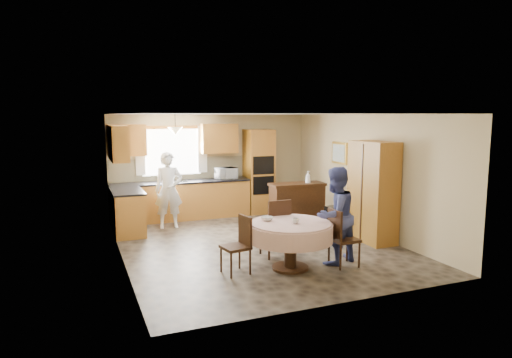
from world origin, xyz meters
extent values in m
cube|color=brown|center=(0.00, 0.00, 0.00)|extent=(5.00, 6.00, 0.01)
cube|color=white|center=(0.00, 0.00, 2.50)|extent=(5.00, 6.00, 0.01)
cube|color=tan|center=(0.00, 3.00, 1.25)|extent=(5.00, 0.02, 2.50)
cube|color=tan|center=(0.00, -3.00, 1.25)|extent=(5.00, 0.02, 2.50)
cube|color=tan|center=(-2.50, 0.00, 1.25)|extent=(0.02, 6.00, 2.50)
cube|color=tan|center=(2.50, 0.00, 1.25)|extent=(0.02, 6.00, 2.50)
cube|color=white|center=(-1.00, 2.98, 1.60)|extent=(1.40, 0.03, 1.10)
cube|color=white|center=(-1.75, 2.93, 1.65)|extent=(0.22, 0.02, 1.15)
cube|color=white|center=(-0.25, 2.93, 1.65)|extent=(0.22, 0.02, 1.15)
cube|color=orange|center=(-0.85, 2.70, 0.44)|extent=(3.30, 0.60, 0.88)
cube|color=black|center=(-0.85, 2.70, 0.90)|extent=(3.30, 0.64, 0.04)
cube|color=orange|center=(-2.20, 1.80, 0.44)|extent=(0.60, 1.20, 0.88)
cube|color=black|center=(-2.20, 1.80, 0.90)|extent=(0.64, 1.20, 0.04)
cube|color=beige|center=(-0.85, 2.99, 1.18)|extent=(3.30, 0.02, 0.55)
cube|color=#C37F30|center=(-2.05, 2.83, 1.91)|extent=(0.85, 0.33, 0.72)
cube|color=#C37F30|center=(0.15, 2.83, 1.91)|extent=(0.90, 0.33, 0.72)
cube|color=#C37F30|center=(-2.33, 1.80, 1.91)|extent=(0.33, 1.20, 0.72)
cube|color=orange|center=(1.15, 2.69, 1.06)|extent=(0.66, 0.62, 2.12)
cube|color=black|center=(1.15, 2.38, 1.25)|extent=(0.56, 0.01, 0.45)
cube|color=black|center=(1.15, 2.38, 0.75)|extent=(0.56, 0.01, 0.45)
cone|color=beige|center=(-1.00, 2.50, 2.12)|extent=(0.36, 0.36, 0.18)
cube|color=#3C2210|center=(1.47, 1.17, 0.45)|extent=(1.27, 0.56, 0.90)
cube|color=black|center=(1.87, 0.13, 0.29)|extent=(0.45, 0.34, 0.59)
cube|color=orange|center=(2.22, -0.60, 0.99)|extent=(0.52, 1.04, 1.98)
cylinder|color=#3C2210|center=(-0.02, -1.51, 0.35)|extent=(0.20, 0.20, 0.71)
cylinder|color=#3C2210|center=(-0.02, -1.51, 0.02)|extent=(0.60, 0.60, 0.04)
cylinder|color=beige|center=(-0.02, -1.51, 0.75)|extent=(1.29, 1.29, 0.05)
cylinder|color=beige|center=(-0.02, -1.51, 0.61)|extent=(1.35, 1.35, 0.28)
cube|color=#3C2210|center=(-0.92, -1.38, 0.42)|extent=(0.45, 0.45, 0.05)
cube|color=#3C2210|center=(-0.74, -1.35, 0.67)|extent=(0.10, 0.38, 0.47)
cylinder|color=#3C2210|center=(-1.08, -1.55, 0.20)|extent=(0.03, 0.03, 0.40)
cylinder|color=#3C2210|center=(-0.75, -1.55, 0.20)|extent=(0.03, 0.03, 0.40)
cylinder|color=#3C2210|center=(-1.08, -1.21, 0.20)|extent=(0.03, 0.03, 0.40)
cylinder|color=#3C2210|center=(-0.75, -1.21, 0.20)|extent=(0.03, 0.03, 0.40)
cube|color=#3C2210|center=(0.03, -0.78, 0.48)|extent=(0.45, 0.45, 0.05)
cube|color=#3C2210|center=(0.03, -0.98, 0.77)|extent=(0.43, 0.05, 0.53)
cylinder|color=#3C2210|center=(-0.16, -0.97, 0.23)|extent=(0.04, 0.04, 0.46)
cylinder|color=#3C2210|center=(0.22, -0.97, 0.23)|extent=(0.04, 0.04, 0.46)
cylinder|color=#3C2210|center=(-0.16, -0.58, 0.23)|extent=(0.04, 0.04, 0.46)
cylinder|color=#3C2210|center=(0.22, -0.58, 0.23)|extent=(0.04, 0.04, 0.46)
cube|color=#3C2210|center=(0.87, -1.70, 0.45)|extent=(0.42, 0.42, 0.05)
cube|color=#3C2210|center=(0.69, -1.70, 0.71)|extent=(0.04, 0.40, 0.50)
cylinder|color=#3C2210|center=(0.70, -1.88, 0.21)|extent=(0.04, 0.04, 0.43)
cylinder|color=#3C2210|center=(1.05, -1.88, 0.21)|extent=(0.04, 0.04, 0.43)
cylinder|color=#3C2210|center=(0.70, -1.52, 0.21)|extent=(0.04, 0.04, 0.43)
cylinder|color=#3C2210|center=(1.05, -1.52, 0.21)|extent=(0.04, 0.04, 0.43)
cube|color=gold|center=(2.47, 1.02, 1.62)|extent=(0.05, 0.60, 0.50)
cube|color=#A1B2BD|center=(2.44, 1.02, 1.62)|extent=(0.01, 0.50, 0.40)
imported|color=silver|center=(0.26, 2.65, 1.06)|extent=(0.55, 0.42, 0.28)
imported|color=silver|center=(-1.30, 1.96, 0.84)|extent=(0.65, 0.47, 1.68)
imported|color=#3B4380|center=(0.80, -1.52, 0.82)|extent=(0.95, 0.84, 1.64)
imported|color=#B2B2B2|center=(1.29, 1.17, 0.92)|extent=(0.25, 0.25, 0.05)
imported|color=silver|center=(1.74, 1.17, 1.06)|extent=(0.14, 0.14, 0.32)
imported|color=#B2B2B2|center=(0.02, -1.60, 0.81)|extent=(0.13, 0.13, 0.09)
imported|color=#B2B2B2|center=(-0.32, -1.25, 0.80)|extent=(0.26, 0.26, 0.06)
camera|label=1|loc=(-3.21, -7.93, 2.48)|focal=32.00mm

